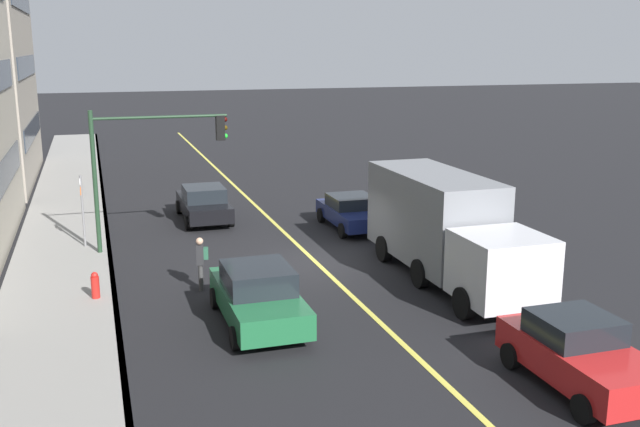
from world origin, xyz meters
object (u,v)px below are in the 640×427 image
Objects in this scene: car_navy at (352,211)px; car_black at (204,203)px; truck_gray at (445,226)px; fire_hydrant at (95,288)px; street_sign_post at (82,206)px; pedestrian_with_backpack at (201,259)px; car_red at (579,353)px; traffic_light_mast at (150,153)px; car_green at (258,295)px.

car_black is at bearing 60.28° from car_navy.
truck_gray is 10.86m from fire_hydrant.
pedestrian_with_backpack is at bearing -148.96° from street_sign_post.
truck_gray reaches higher than car_navy.
fire_hydrant is at bearing 48.95° from car_red.
car_black is 5.74m from traffic_light_mast.
car_navy is 7.20m from truck_gray.
traffic_light_mast is (7.98, 2.03, 2.81)m from car_green.
car_red is at bearing -150.01° from traffic_light_mast.
car_red is at bearing -163.14° from car_black.
car_green reaches higher than fire_hydrant.
car_navy is 9.17m from pedestrian_with_backpack.
car_navy is 0.81× the size of traffic_light_mast.
car_black reaches higher than fire_hydrant.
street_sign_post is at bearing 67.93° from traffic_light_mast.
street_sign_post is at bearing 35.16° from car_red.
car_black is at bearing 30.86° from truck_gray.
truck_gray is at bearing -73.06° from car_green.
car_black is at bearing -9.14° from pedestrian_with_backpack.
street_sign_post is (0.99, 2.44, -1.97)m from traffic_light_mast.
car_red is at bearing -144.84° from street_sign_post.
street_sign_post is (8.97, 4.47, 0.84)m from car_green.
car_black is (18.04, 5.47, -0.03)m from car_red.
street_sign_post is at bearing 2.93° from fire_hydrant.
street_sign_post reaches higher than car_green.
traffic_light_mast is at bearing -112.07° from street_sign_post.
car_navy is 0.90× the size of car_black.
car_red is 0.77× the size of traffic_light_mast.
traffic_light_mast is at bearing 55.21° from truck_gray.
truck_gray is at bearing -122.24° from street_sign_post.
fire_hydrant is at bearing 120.82° from car_navy.
car_navy is 4.47× the size of fire_hydrant.
pedestrian_with_backpack is at bearing 170.86° from car_black.
car_green is 2.77× the size of pedestrian_with_backpack.
pedestrian_with_backpack is at bearing -168.13° from traffic_light_mast.
traffic_light_mast reaches higher than street_sign_post.
car_black is 5.99m from street_sign_post.
car_green is 6.94m from truck_gray.
car_green is 10.92m from car_navy.
truck_gray is 13.06m from street_sign_post.
street_sign_post is (6.97, 11.04, -0.09)m from truck_gray.
car_navy is 0.50× the size of truck_gray.
truck_gray is 2.99× the size of street_sign_post.
traffic_light_mast is at bearing 29.99° from car_red.
street_sign_post is at bearing 90.73° from car_navy.
fire_hydrant is (3.02, 4.17, -0.34)m from car_green.
car_green is 1.09× the size of car_navy.
fire_hydrant is at bearing 84.60° from truck_gray.
car_green is 0.99× the size of car_black.
car_black is (12.30, -0.42, -0.05)m from car_green.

